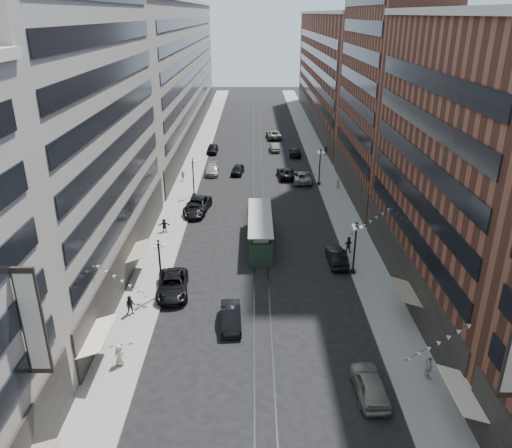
{
  "coord_description": "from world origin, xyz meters",
  "views": [
    {
      "loc": [
        -0.73,
        -12.06,
        24.15
      ],
      "look_at": [
        -0.49,
        33.15,
        5.0
      ],
      "focal_mm": 35.0,
      "sensor_mm": 36.0,
      "label": 1
    }
  ],
  "objects_px": {
    "car_7": "(194,210)",
    "pedestrian_7": "(348,244)",
    "lamppost_se_far": "(355,246)",
    "pedestrian_5": "(164,225)",
    "pedestrian_8": "(338,184)",
    "car_14": "(275,147)",
    "lamppost_sw_mid": "(193,176)",
    "car_extra_0": "(274,134)",
    "car_extra_2": "(286,173)",
    "car_5": "(231,317)",
    "car_12": "(295,152)",
    "pedestrian_9": "(326,151)",
    "car_extra_1": "(197,205)",
    "car_2": "(173,285)",
    "pedestrian_6": "(183,176)",
    "pedestrian_2": "(130,305)",
    "car_9": "(212,149)",
    "pedestrian_4": "(429,367)",
    "car_4": "(370,384)",
    "streetcar": "(260,231)",
    "lamppost_sw_far": "(160,266)",
    "car_8": "(212,170)",
    "car_10": "(337,257)",
    "lamppost_se_mid": "(320,166)",
    "pedestrian_1": "(119,355)",
    "car_13": "(238,170)",
    "car_11": "(302,177)"
  },
  "relations": [
    {
      "from": "car_7",
      "to": "pedestrian_7",
      "type": "bearing_deg",
      "value": -34.65
    },
    {
      "from": "lamppost_se_far",
      "to": "pedestrian_5",
      "type": "relative_size",
      "value": 3.48
    },
    {
      "from": "pedestrian_5",
      "to": "pedestrian_8",
      "type": "relative_size",
      "value": 0.96
    },
    {
      "from": "car_14",
      "to": "pedestrian_8",
      "type": "bearing_deg",
      "value": 105.89
    },
    {
      "from": "lamppost_sw_mid",
      "to": "car_extra_0",
      "type": "distance_m",
      "value": 38.24
    },
    {
      "from": "car_extra_2",
      "to": "car_5",
      "type": "bearing_deg",
      "value": 74.98
    },
    {
      "from": "car_12",
      "to": "car_14",
      "type": "height_order",
      "value": "car_12"
    },
    {
      "from": "car_14",
      "to": "car_5",
      "type": "bearing_deg",
      "value": 79.9
    },
    {
      "from": "lamppost_sw_mid",
      "to": "pedestrian_9",
      "type": "xyz_separation_m",
      "value": [
        21.7,
        21.96,
        -2.13
      ]
    },
    {
      "from": "car_extra_1",
      "to": "car_2",
      "type": "bearing_deg",
      "value": -82.62
    },
    {
      "from": "car_7",
      "to": "pedestrian_6",
      "type": "bearing_deg",
      "value": 100.34
    },
    {
      "from": "pedestrian_2",
      "to": "car_extra_0",
      "type": "relative_size",
      "value": 0.29
    },
    {
      "from": "car_14",
      "to": "car_extra_2",
      "type": "distance_m",
      "value": 16.7
    },
    {
      "from": "car_2",
      "to": "car_9",
      "type": "height_order",
      "value": "car_2"
    },
    {
      "from": "pedestrian_4",
      "to": "pedestrian_8",
      "type": "distance_m",
      "value": 41.28
    },
    {
      "from": "car_2",
      "to": "pedestrian_6",
      "type": "relative_size",
      "value": 3.91
    },
    {
      "from": "car_4",
      "to": "car_2",
      "type": "bearing_deg",
      "value": -42.89
    },
    {
      "from": "lamppost_se_far",
      "to": "car_extra_1",
      "type": "height_order",
      "value": "lamppost_se_far"
    },
    {
      "from": "car_12",
      "to": "car_extra_0",
      "type": "bearing_deg",
      "value": -72.17
    },
    {
      "from": "car_5",
      "to": "car_9",
      "type": "distance_m",
      "value": 56.26
    },
    {
      "from": "lamppost_se_far",
      "to": "streetcar",
      "type": "relative_size",
      "value": 0.46
    },
    {
      "from": "car_4",
      "to": "car_5",
      "type": "xyz_separation_m",
      "value": [
        -9.82,
        8.35,
        -0.07
      ]
    },
    {
      "from": "lamppost_sw_far",
      "to": "car_extra_1",
      "type": "relative_size",
      "value": 0.89
    },
    {
      "from": "pedestrian_4",
      "to": "car_extra_0",
      "type": "bearing_deg",
      "value": 2.78
    },
    {
      "from": "car_8",
      "to": "car_10",
      "type": "xyz_separation_m",
      "value": [
        15.38,
        -31.62,
        0.04
      ]
    },
    {
      "from": "car_9",
      "to": "lamppost_se_mid",
      "type": "bearing_deg",
      "value": -45.94
    },
    {
      "from": "car_10",
      "to": "car_2",
      "type": "bearing_deg",
      "value": 18.34
    },
    {
      "from": "car_4",
      "to": "car_8",
      "type": "xyz_separation_m",
      "value": [
        -14.61,
        51.0,
        -0.09
      ]
    },
    {
      "from": "lamppost_se_far",
      "to": "car_7",
      "type": "distance_m",
      "value": 23.89
    },
    {
      "from": "car_2",
      "to": "car_12",
      "type": "relative_size",
      "value": 1.18
    },
    {
      "from": "lamppost_se_mid",
      "to": "pedestrian_1",
      "type": "relative_size",
      "value": 3.3
    },
    {
      "from": "car_12",
      "to": "pedestrian_5",
      "type": "xyz_separation_m",
      "value": [
        -18.25,
        -34.57,
        0.2
      ]
    },
    {
      "from": "lamppost_se_far",
      "to": "pedestrian_7",
      "type": "relative_size",
      "value": 3.1
    },
    {
      "from": "pedestrian_8",
      "to": "pedestrian_9",
      "type": "bearing_deg",
      "value": -124.83
    },
    {
      "from": "lamppost_sw_mid",
      "to": "pedestrian_7",
      "type": "distance_m",
      "value": 26.2
    },
    {
      "from": "pedestrian_2",
      "to": "pedestrian_5",
      "type": "height_order",
      "value": "pedestrian_2"
    },
    {
      "from": "car_7",
      "to": "car_extra_2",
      "type": "bearing_deg",
      "value": 48.36
    },
    {
      "from": "car_14",
      "to": "pedestrian_4",
      "type": "bearing_deg",
      "value": 93.22
    },
    {
      "from": "car_7",
      "to": "pedestrian_5",
      "type": "xyz_separation_m",
      "value": [
        -2.95,
        -5.54,
        0.24
      ]
    },
    {
      "from": "car_13",
      "to": "car_extra_2",
      "type": "height_order",
      "value": "car_extra_2"
    },
    {
      "from": "car_7",
      "to": "car_14",
      "type": "bearing_deg",
      "value": 67.53
    },
    {
      "from": "car_11",
      "to": "pedestrian_2",
      "type": "bearing_deg",
      "value": 65.71
    },
    {
      "from": "lamppost_sw_mid",
      "to": "car_4",
      "type": "relative_size",
      "value": 1.1
    },
    {
      "from": "pedestrian_1",
      "to": "pedestrian_2",
      "type": "height_order",
      "value": "pedestrian_2"
    },
    {
      "from": "car_11",
      "to": "car_extra_0",
      "type": "xyz_separation_m",
      "value": [
        -3.31,
        29.23,
        0.02
      ]
    },
    {
      "from": "car_7",
      "to": "car_11",
      "type": "distance_m",
      "value": 20.53
    },
    {
      "from": "car_9",
      "to": "pedestrian_5",
      "type": "distance_m",
      "value": 36.88
    },
    {
      "from": "car_13",
      "to": "pedestrian_9",
      "type": "distance_m",
      "value": 19.33
    },
    {
      "from": "car_11",
      "to": "pedestrian_8",
      "type": "relative_size",
      "value": 3.62
    },
    {
      "from": "car_5",
      "to": "car_13",
      "type": "height_order",
      "value": "car_5"
    }
  ]
}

